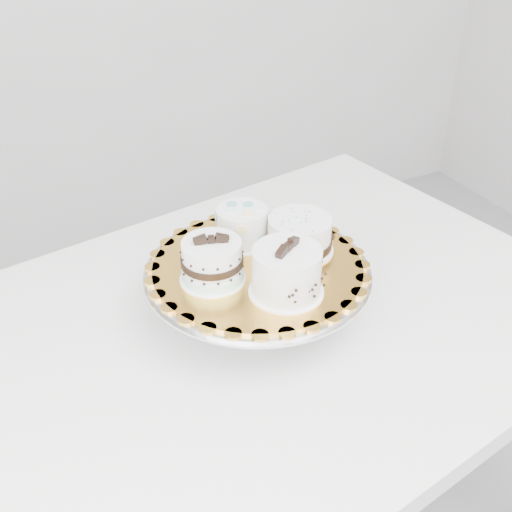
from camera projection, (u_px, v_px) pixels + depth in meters
name	position (u px, v px, depth m)	size (l,w,h in m)	color
table	(244.00, 354.00, 1.17)	(1.39, 1.04, 0.75)	silver
cake_stand	(258.00, 283.00, 1.11)	(0.39, 0.39, 0.11)	gray
cake_board	(258.00, 266.00, 1.09)	(0.36, 0.36, 0.01)	gold
cake_swirl	(287.00, 273.00, 1.01)	(0.15, 0.15, 0.10)	white
cake_banded	(212.00, 263.00, 1.04)	(0.12, 0.12, 0.09)	white
cake_dots	(242.00, 225.00, 1.14)	(0.12, 0.12, 0.07)	white
cake_ribbon	(300.00, 235.00, 1.12)	(0.13, 0.12, 0.07)	white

